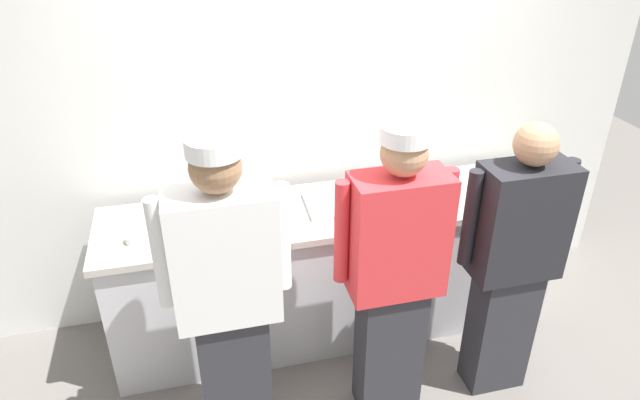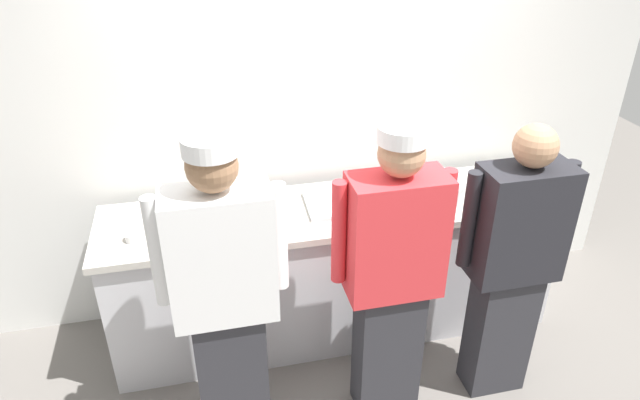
{
  "view_description": "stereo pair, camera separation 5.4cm",
  "coord_description": "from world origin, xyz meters",
  "views": [
    {
      "loc": [
        -0.8,
        -2.43,
        2.53
      ],
      "look_at": [
        -0.1,
        0.35,
        0.95
      ],
      "focal_mm": 31.67,
      "sensor_mm": 36.0,
      "label": 1
    },
    {
      "loc": [
        -0.75,
        -2.44,
        2.53
      ],
      "look_at": [
        -0.1,
        0.35,
        0.95
      ],
      "focal_mm": 31.67,
      "sensor_mm": 36.0,
      "label": 2
    }
  ],
  "objects": [
    {
      "name": "chef_near_left",
      "position": [
        -0.71,
        -0.34,
        0.9
      ],
      "size": [
        0.61,
        0.24,
        1.68
      ],
      "color": "#2D2D33",
      "rests_on": "ground"
    },
    {
      "name": "deli_cup",
      "position": [
        0.33,
        0.38,
        0.95
      ],
      "size": [
        0.09,
        0.09,
        0.1
      ],
      "primitive_type": "cylinder",
      "color": "white",
      "rests_on": "prep_counter"
    },
    {
      "name": "chef_far_right",
      "position": [
        0.76,
        -0.34,
        0.85
      ],
      "size": [
        0.59,
        0.24,
        1.6
      ],
      "color": "#2D2D33",
      "rests_on": "ground"
    },
    {
      "name": "sheet_tray",
      "position": [
        0.04,
        0.36,
        0.91
      ],
      "size": [
        0.45,
        0.36,
        0.02
      ],
      "primitive_type": "cube",
      "rotation": [
        0.0,
        0.0,
        -0.04
      ],
      "color": "#B7BABF",
      "rests_on": "prep_counter"
    },
    {
      "name": "squeeze_bottle_primary",
      "position": [
        1.12,
        0.16,
        0.99
      ],
      "size": [
        0.05,
        0.05,
        0.19
      ],
      "color": "#56A333",
      "rests_on": "prep_counter"
    },
    {
      "name": "chef_center",
      "position": [
        0.1,
        -0.34,
        0.88
      ],
      "size": [
        0.6,
        0.24,
        1.65
      ],
      "color": "#2D2D33",
      "rests_on": "ground"
    },
    {
      "name": "ramekin_green_sauce",
      "position": [
        -0.81,
        0.23,
        0.92
      ],
      "size": [
        0.08,
        0.08,
        0.04
      ],
      "color": "white",
      "rests_on": "prep_counter"
    },
    {
      "name": "squeeze_bottle_secondary",
      "position": [
        -0.79,
        0.4,
        0.99
      ],
      "size": [
        0.06,
        0.06,
        0.19
      ],
      "color": "#56A333",
      "rests_on": "prep_counter"
    },
    {
      "name": "chefs_knife",
      "position": [
        -0.88,
        0.28,
        0.9
      ],
      "size": [
        0.28,
        0.03,
        0.02
      ],
      "color": "#B7BABF",
      "rests_on": "prep_counter"
    },
    {
      "name": "ramekin_red_sauce",
      "position": [
        -0.39,
        0.38,
        0.92
      ],
      "size": [
        0.09,
        0.09,
        0.04
      ],
      "color": "white",
      "rests_on": "prep_counter"
    },
    {
      "name": "ground_plane",
      "position": [
        0.0,
        0.0,
        0.0
      ],
      "size": [
        9.0,
        9.0,
        0.0
      ],
      "primitive_type": "plane",
      "color": "slate"
    },
    {
      "name": "squeeze_bottle_spare",
      "position": [
        0.96,
        0.2,
        0.99
      ],
      "size": [
        0.05,
        0.05,
        0.19
      ],
      "color": "#56A333",
      "rests_on": "prep_counter"
    },
    {
      "name": "ramekin_yellow_sauce",
      "position": [
        -1.14,
        0.24,
        0.92
      ],
      "size": [
        0.09,
        0.09,
        0.04
      ],
      "color": "white",
      "rests_on": "prep_counter"
    },
    {
      "name": "wall_back",
      "position": [
        0.0,
        0.8,
        1.42
      ],
      "size": [
        4.31,
        0.1,
        2.83
      ],
      "color": "silver",
      "rests_on": "ground"
    },
    {
      "name": "mixing_bowl_steel",
      "position": [
        0.6,
        0.34,
        0.95
      ],
      "size": [
        0.38,
        0.38,
        0.11
      ],
      "primitive_type": "cylinder",
      "color": "#B7BABF",
      "rests_on": "prep_counter"
    },
    {
      "name": "prep_counter",
      "position": [
        0.0,
        0.34,
        0.45
      ],
      "size": [
        2.75,
        0.65,
        0.9
      ],
      "color": "silver",
      "rests_on": "ground"
    },
    {
      "name": "plate_stack_front",
      "position": [
        -0.45,
        0.22,
        0.93
      ],
      "size": [
        0.2,
        0.2,
        0.06
      ],
      "color": "white",
      "rests_on": "prep_counter"
    },
    {
      "name": "ramekin_orange_sauce",
      "position": [
        -0.67,
        0.47,
        0.92
      ],
      "size": [
        0.11,
        0.11,
        0.05
      ],
      "color": "white",
      "rests_on": "prep_counter"
    }
  ]
}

